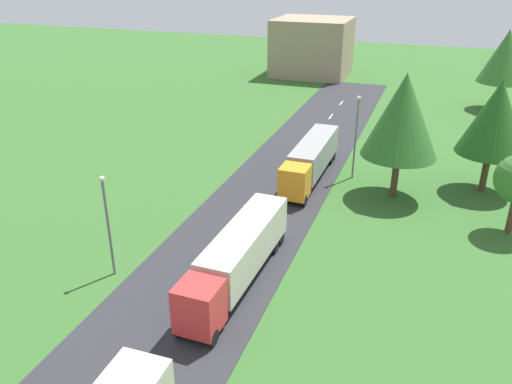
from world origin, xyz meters
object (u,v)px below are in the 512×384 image
Objects in this scene: lamppost_third at (356,133)px; distant_building at (312,47)px; tree_oak at (496,117)px; truck_third at (311,158)px; lamppost_second at (108,221)px; tree_maple at (505,56)px; tree_elm at (403,115)px; truck_second at (238,255)px.

distant_building reaches higher than lamppost_third.
distant_building is (-27.36, 44.10, -2.18)m from tree_oak.
lamppost_third reaches higher than truck_third.
lamppost_second is 25.53m from lamppost_third.
lamppost_third reaches higher than lamppost_second.
tree_oak is 51.94m from distant_building.
truck_third is 1.63× the size of lamppost_third.
lamppost_second is 0.90× the size of lamppost_third.
lamppost_third is 34.70m from tree_maple.
distant_building is at bearing 108.95° from lamppost_third.
tree_oak is (24.37, 23.23, 2.93)m from lamppost_second.
lamppost_third is 0.75× the size of tree_maple.
truck_third is at bearing 67.33° from lamppost_second.
distant_building is (-19.70, 47.99, -2.69)m from tree_elm.
distant_building reaches higher than truck_third.
lamppost_third is at bearing -115.19° from tree_maple.
tree_maple is at bearing 72.96° from tree_elm.
lamppost_second is 67.39m from distant_building.
tree_maple reaches higher than truck_second.
lamppost_second is at bearing -87.46° from distant_building.
tree_elm is 51.95m from distant_building.
tree_maple is at bearing 84.66° from tree_oak.
tree_maple is (18.79, 51.64, 5.27)m from truck_second.
tree_maple is at bearing 60.55° from truck_third.
truck_third is 9.85m from tree_elm.
tree_oak is 0.95× the size of tree_maple.
lamppost_second is at bearing -119.29° from lamppost_third.
truck_second is 20.04m from tree_elm.
tree_oak reaches higher than lamppost_third.
lamppost_third is (3.86, 1.61, 2.47)m from truck_third.
tree_elm is at bearing -107.04° from tree_maple.
truck_second is at bearing -101.31° from lamppost_third.
lamppost_third is at bearing -175.36° from tree_oak.
truck_second is at bearing 12.84° from lamppost_second.
tree_elm is at bearing -153.02° from tree_oak.
tree_maple reaches higher than tree_oak.
lamppost_second reaches higher than truck_third.
tree_maple is (2.84, 30.33, 0.33)m from tree_oak.
truck_second is 27.07m from tree_oak.
tree_oak is 0.80× the size of distant_building.
tree_oak reaches higher than truck_second.
truck_second is at bearing -80.11° from distant_building.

